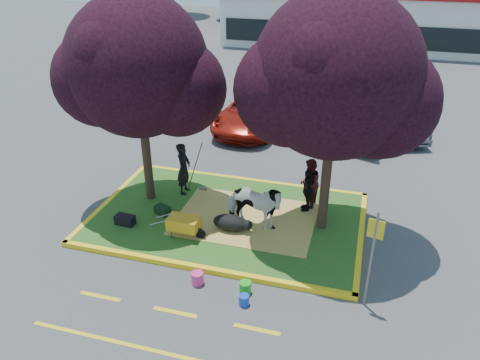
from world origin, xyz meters
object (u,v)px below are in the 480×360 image
(wheelbarrow, at_px, (184,223))
(car_silver, at_px, (182,97))
(sign_post, at_px, (372,250))
(bucket_blue, at_px, (244,300))
(bucket_pink, at_px, (197,278))
(handler, at_px, (184,168))
(cow, at_px, (254,206))
(bucket_green, at_px, (245,287))
(calf, at_px, (231,223))
(car_black, at_px, (137,92))

(wheelbarrow, xyz_separation_m, car_silver, (-4.41, 10.72, 0.04))
(sign_post, xyz_separation_m, bucket_blue, (-2.80, -0.79, -1.48))
(bucket_pink, relative_size, car_silver, 0.09)
(handler, bearing_deg, car_silver, 20.70)
(cow, xyz_separation_m, bucket_green, (0.47, -2.63, -0.76))
(calf, height_order, bucket_green, calf)
(handler, relative_size, bucket_blue, 6.52)
(bucket_blue, distance_m, car_silver, 14.54)
(bucket_green, bearing_deg, handler, 128.21)
(wheelbarrow, xyz_separation_m, bucket_green, (2.30, -1.70, -0.41))
(handler, xyz_separation_m, sign_post, (6.14, -3.77, 0.57))
(bucket_blue, height_order, car_silver, car_silver)
(handler, height_order, bucket_green, handler)
(calf, height_order, car_black, car_black)
(handler, height_order, bucket_pink, handler)
(cow, relative_size, bucket_green, 5.74)
(car_black, height_order, car_silver, car_black)
(wheelbarrow, bearing_deg, car_black, 122.86)
(calf, bearing_deg, car_silver, 126.55)
(bucket_blue, distance_m, car_black, 15.64)
(handler, height_order, car_black, handler)
(handler, xyz_separation_m, bucket_green, (3.26, -4.15, -0.88))
(handler, xyz_separation_m, bucket_pink, (2.00, -4.15, -0.87))
(cow, xyz_separation_m, sign_post, (3.35, -2.26, 0.69))
(cow, height_order, car_silver, cow)
(handler, relative_size, car_silver, 0.48)
(bucket_green, distance_m, bucket_blue, 0.43)
(cow, bearing_deg, car_silver, 40.41)
(handler, xyz_separation_m, bucket_blue, (3.34, -4.56, -0.91))
(bucket_green, relative_size, car_silver, 0.09)
(car_silver, bearing_deg, calf, 115.29)
(cow, bearing_deg, wheelbarrow, 124.69)
(cow, relative_size, bucket_blue, 6.69)
(wheelbarrow, distance_m, bucket_pink, 2.04)
(sign_post, height_order, bucket_pink, sign_post)
(cow, height_order, bucket_blue, cow)
(calf, relative_size, bucket_pink, 3.15)
(calf, height_order, bucket_pink, calf)
(handler, distance_m, bucket_blue, 5.73)
(sign_post, distance_m, car_black, 16.88)
(wheelbarrow, bearing_deg, cow, 26.70)
(calf, relative_size, car_silver, 0.29)
(car_silver, bearing_deg, sign_post, 124.59)
(bucket_green, bearing_deg, bucket_pink, -179.75)
(car_silver, bearing_deg, cow, 118.60)
(bucket_green, bearing_deg, sign_post, 7.40)
(handler, relative_size, wheelbarrow, 1.09)
(bucket_green, bearing_deg, calf, 114.79)
(wheelbarrow, relative_size, car_black, 0.37)
(bucket_blue, bearing_deg, wheelbarrow, 138.32)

